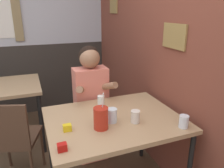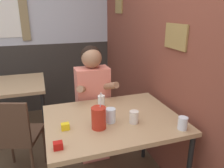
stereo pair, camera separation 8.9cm
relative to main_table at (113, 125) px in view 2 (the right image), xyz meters
The scene contains 13 objects.
brick_wall_right 1.26m from the main_table, 55.00° to the left, with size 0.08×4.33×2.70m.
back_wall 2.24m from the main_table, 104.12° to the left, with size 5.21×0.09×2.70m.
main_table is the anchor object (origin of this frame).
background_table 1.49m from the main_table, 125.26° to the left, with size 0.71×0.78×0.77m.
chair_near_window 0.95m from the main_table, 151.48° to the left, with size 0.51×0.51×0.88m.
person_seated 0.56m from the main_table, 93.46° to the left, with size 0.42×0.41×1.28m.
cocktail_pitcher 0.25m from the main_table, 140.97° to the right, with size 0.11×0.11×0.29m.
glass_near_pitcher 0.56m from the main_table, 37.65° to the right, with size 0.07×0.07×0.10m.
glass_center 0.27m from the main_table, 97.32° to the left, with size 0.06×0.06×0.11m.
glass_far_side 0.22m from the main_table, 46.00° to the right, with size 0.07×0.07×0.10m.
glass_by_brick 0.14m from the main_table, 122.35° to the right, with size 0.08×0.08×0.11m.
condiment_ketchup 0.56m from the main_table, 147.60° to the right, with size 0.06×0.04×0.05m.
condiment_mustard 0.41m from the main_table, behind, with size 0.06×0.04×0.05m.
Camera 2 is at (0.00, -1.24, 1.61)m, focal length 35.00 mm.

